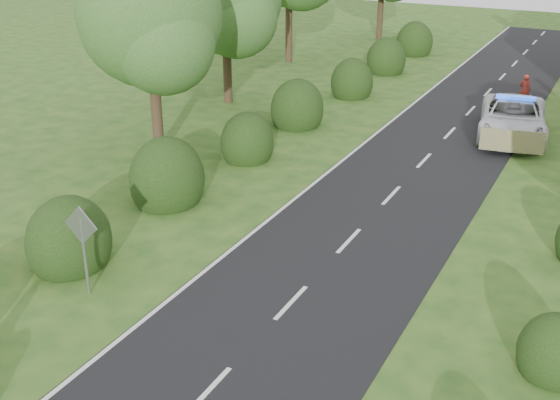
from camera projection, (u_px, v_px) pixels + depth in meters
The scene contains 9 objects.
ground at pixel (208, 392), 14.91m from camera, with size 120.00×120.00×0.00m, color #254F1B.
road at pixel (416, 169), 27.17m from camera, with size 6.00×70.00×0.02m, color black.
road_markings at pixel (358, 179), 26.14m from camera, with size 4.96×70.00×0.01m.
hedgerow_left at pixel (228, 151), 26.89m from camera, with size 2.75×50.41×3.00m.
tree_left_a at pixel (153, 22), 26.56m from camera, with size 5.74×5.60×8.38m.
tree_left_b at pixel (228, 2), 33.84m from camera, with size 5.74×5.60×8.07m.
road_sign at pixel (82, 238), 17.98m from camera, with size 1.06×0.08×2.53m.
police_van at pixel (513, 118), 30.53m from camera, with size 3.73×6.43×1.82m.
pedestrian_red at pixel (525, 90), 35.30m from camera, with size 0.57×0.37×1.56m, color maroon.
Camera 1 is at (6.86, -10.04, 9.67)m, focal length 45.00 mm.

